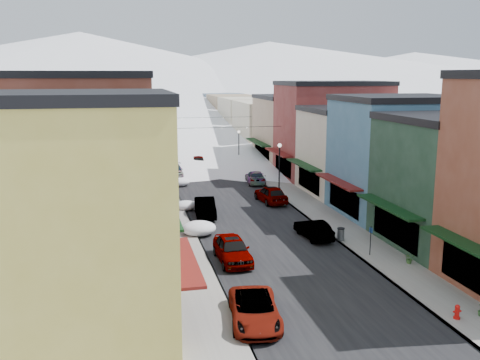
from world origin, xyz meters
name	(u,v)px	position (x,y,z in m)	size (l,w,h in m)	color
ground	(359,343)	(0.00, 0.00, 0.00)	(600.00, 600.00, 0.00)	gray
road	(192,155)	(0.00, 60.00, 0.01)	(10.00, 160.00, 0.01)	black
sidewalk_left	(149,156)	(-6.60, 60.00, 0.07)	(3.20, 160.00, 0.15)	gray
sidewalk_right	(234,154)	(6.60, 60.00, 0.07)	(3.20, 160.00, 0.15)	gray
curb_left	(159,156)	(-5.05, 60.00, 0.07)	(0.10, 160.00, 0.15)	slate
curb_right	(224,154)	(5.05, 60.00, 0.07)	(0.10, 160.00, 0.15)	slate
bldg_l_yellow	(62,217)	(-13.19, 4.00, 5.76)	(11.30, 8.70, 11.50)	gold
bldg_l_cream	(78,198)	(-13.19, 12.50, 4.76)	(11.30, 8.20, 9.50)	#B2AA8F
bldg_l_brick_near	(78,155)	(-13.69, 20.50, 6.26)	(12.30, 8.20, 12.50)	maroon
bldg_l_grayblue	(92,161)	(-13.19, 29.00, 4.51)	(11.30, 9.20, 9.00)	slate
bldg_l_brick_far	(86,139)	(-14.19, 38.00, 5.51)	(13.30, 9.20, 11.00)	maroon
bldg_l_tan	(99,133)	(-13.19, 48.00, 5.01)	(11.30, 11.20, 10.00)	#978163
bldg_r_green	(461,181)	(13.19, 12.00, 4.76)	(11.30, 9.20, 9.50)	#1A3625
bldg_r_blue	(399,156)	(13.19, 21.00, 5.26)	(11.30, 9.20, 10.50)	#3C6A89
bldg_r_cream	(359,150)	(13.69, 30.00, 4.51)	(12.30, 9.20, 9.00)	beige
bldg_r_brick_far	(332,130)	(14.19, 39.00, 5.76)	(13.30, 9.20, 11.50)	maroon
bldg_r_tan	(297,130)	(13.19, 49.00, 4.76)	(11.30, 11.20, 9.50)	#9D8167
distant_blocks	(176,118)	(0.00, 83.00, 4.00)	(34.00, 55.00, 8.00)	gray
mountain_ridge	(102,71)	(-19.47, 277.18, 14.36)	(670.00, 340.00, 34.00)	silver
overhead_cables	(204,122)	(0.00, 47.50, 6.20)	(16.40, 15.04, 0.04)	black
car_white_suv	(255,310)	(-4.24, 3.00, 0.72)	(2.39, 5.18, 1.44)	silver
car_silver_sedan	(232,249)	(-3.50, 12.06, 0.86)	(2.03, 5.04, 1.72)	#A9ACB1
car_dark_hatch	(205,207)	(-3.50, 23.94, 0.79)	(1.68, 4.81, 1.58)	black
car_silver_wagon	(175,171)	(-4.30, 43.13, 0.71)	(1.98, 4.87, 1.41)	#9C9EA4
car_green_sedan	(313,229)	(3.55, 15.79, 0.71)	(1.51, 4.33, 1.43)	black
car_gray_suv	(271,194)	(3.50, 27.61, 0.85)	(2.01, 4.99, 1.70)	#95979D
car_black_sedan	(255,177)	(4.30, 37.02, 0.72)	(2.01, 4.96, 1.44)	black
car_lane_silver	(198,162)	(-0.60, 48.72, 0.80)	(1.88, 4.67, 1.59)	#989AA0
car_lane_white	(198,149)	(1.33, 62.39, 0.68)	(2.27, 4.92, 1.37)	silver
fire_hydrant	(457,312)	(5.78, 1.00, 0.49)	(0.44, 0.33, 0.75)	red
parking_sign	(371,238)	(5.85, 10.93, 1.33)	(0.13, 0.26, 2.03)	black
trash_can	(341,234)	(5.20, 14.43, 0.63)	(0.55, 0.55, 0.94)	#5D5F63
streetlamp_near	(279,160)	(5.92, 32.93, 3.26)	(0.41, 0.41, 4.92)	black
streetlamp_far	(239,143)	(5.20, 50.00, 3.06)	(0.38, 0.38, 4.61)	black
planter_near	(409,258)	(7.62, 8.84, 0.49)	(0.61, 0.53, 0.67)	#3E6F32
snow_pile_near	(199,228)	(-4.84, 18.50, 0.54)	(2.68, 2.85, 1.13)	white
snow_pile_mid	(186,205)	(-4.88, 26.54, 0.42)	(2.09, 2.48, 0.88)	white
snow_pile_far	(180,182)	(-4.28, 37.45, 0.45)	(2.24, 2.58, 0.95)	white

